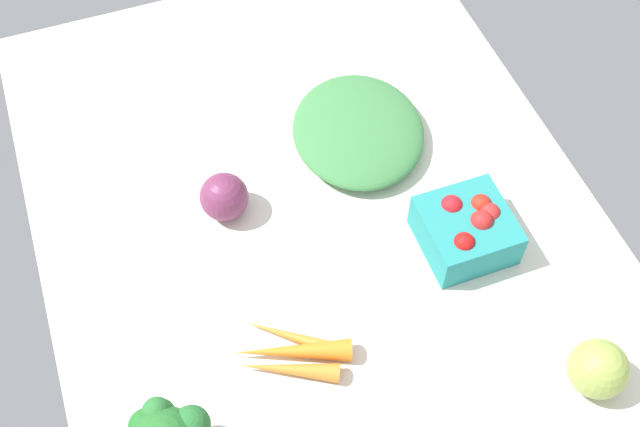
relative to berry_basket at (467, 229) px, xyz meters
The scene contains 6 objects.
tablecloth 20.29cm from the berry_basket, 119.79° to the right, with size 104.00×76.00×2.00cm, color silver.
berry_basket is the anchor object (origin of this frame).
red_onion_near_basket 33.07cm from the berry_basket, 119.07° to the right, with size 6.74×6.74×6.74cm, color #742F53.
leafy_greens_clump 22.89cm from the berry_basket, 162.56° to the right, with size 22.12×19.30×4.18cm, color #408245.
heirloom_tomato_green 24.21cm from the berry_basket, 13.88° to the left, with size 7.25×7.25×7.25cm, color #9AB34D.
carrot_bunch 28.63cm from the berry_basket, 73.56° to the right, with size 12.62×14.78×2.85cm.
Camera 1 is at (57.77, -21.10, 94.27)cm, focal length 44.83 mm.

